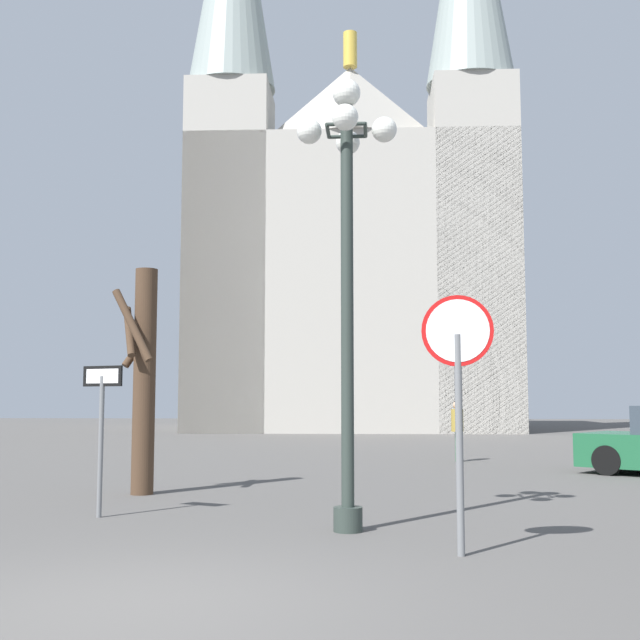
{
  "coord_description": "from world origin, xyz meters",
  "views": [
    {
      "loc": [
        1.91,
        -6.37,
        1.63
      ],
      "look_at": [
        0.21,
        18.68,
        4.12
      ],
      "focal_mm": 44.68,
      "sensor_mm": 36.0,
      "label": 1
    }
  ],
  "objects_px": {
    "bare_tree": "(143,376)",
    "pedestrian_walking": "(457,425)",
    "stop_sign": "(458,372)",
    "street_lamp": "(347,233)",
    "one_way_arrow_sign": "(102,417)",
    "cathedral": "(351,243)"
  },
  "relations": [
    {
      "from": "cathedral",
      "to": "pedestrian_walking",
      "type": "height_order",
      "value": "cathedral"
    },
    {
      "from": "cathedral",
      "to": "stop_sign",
      "type": "height_order",
      "value": "cathedral"
    },
    {
      "from": "stop_sign",
      "to": "one_way_arrow_sign",
      "type": "distance_m",
      "value": 5.3
    },
    {
      "from": "bare_tree",
      "to": "street_lamp",
      "type": "bearing_deg",
      "value": -44.42
    },
    {
      "from": "cathedral",
      "to": "bare_tree",
      "type": "bearing_deg",
      "value": -95.57
    },
    {
      "from": "pedestrian_walking",
      "to": "stop_sign",
      "type": "bearing_deg",
      "value": -95.77
    },
    {
      "from": "street_lamp",
      "to": "bare_tree",
      "type": "bearing_deg",
      "value": 135.58
    },
    {
      "from": "street_lamp",
      "to": "cathedral",
      "type": "bearing_deg",
      "value": 91.49
    },
    {
      "from": "stop_sign",
      "to": "bare_tree",
      "type": "distance_m",
      "value": 7.03
    },
    {
      "from": "one_way_arrow_sign",
      "to": "pedestrian_walking",
      "type": "relative_size",
      "value": 1.33
    },
    {
      "from": "one_way_arrow_sign",
      "to": "pedestrian_walking",
      "type": "bearing_deg",
      "value": 59.72
    },
    {
      "from": "stop_sign",
      "to": "street_lamp",
      "type": "distance_m",
      "value": 2.64
    },
    {
      "from": "cathedral",
      "to": "one_way_arrow_sign",
      "type": "height_order",
      "value": "cathedral"
    },
    {
      "from": "street_lamp",
      "to": "bare_tree",
      "type": "relative_size",
      "value": 1.48
    },
    {
      "from": "bare_tree",
      "to": "one_way_arrow_sign",
      "type": "bearing_deg",
      "value": -85.78
    },
    {
      "from": "stop_sign",
      "to": "pedestrian_walking",
      "type": "bearing_deg",
      "value": 84.23
    },
    {
      "from": "street_lamp",
      "to": "bare_tree",
      "type": "distance_m",
      "value": 5.41
    },
    {
      "from": "street_lamp",
      "to": "one_way_arrow_sign",
      "type": "bearing_deg",
      "value": 164.67
    },
    {
      "from": "one_way_arrow_sign",
      "to": "bare_tree",
      "type": "height_order",
      "value": "bare_tree"
    },
    {
      "from": "bare_tree",
      "to": "pedestrian_walking",
      "type": "distance_m",
      "value": 9.84
    },
    {
      "from": "one_way_arrow_sign",
      "to": "bare_tree",
      "type": "bearing_deg",
      "value": 94.22
    },
    {
      "from": "stop_sign",
      "to": "street_lamp",
      "type": "xyz_separation_m",
      "value": [
        -1.22,
        1.46,
        1.83
      ]
    }
  ]
}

